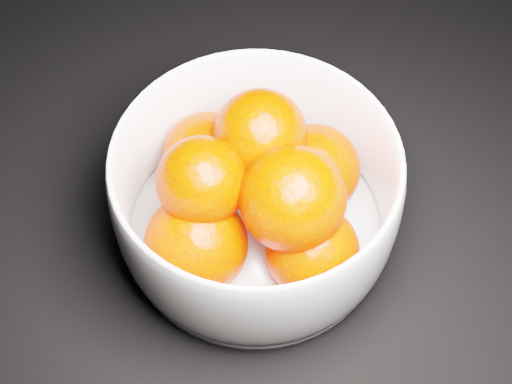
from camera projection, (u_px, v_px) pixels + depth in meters
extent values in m
cylinder|color=silver|center=(256.00, 228.00, 0.67)|extent=(0.24, 0.24, 0.01)
sphere|color=#F32600|center=(314.00, 170.00, 0.65)|extent=(0.08, 0.08, 0.08)
sphere|color=#F32600|center=(207.00, 155.00, 0.66)|extent=(0.08, 0.08, 0.08)
sphere|color=#F32600|center=(196.00, 244.00, 0.61)|extent=(0.09, 0.09, 0.09)
sphere|color=#F32600|center=(312.00, 251.00, 0.60)|extent=(0.08, 0.08, 0.08)
sphere|color=#F32600|center=(260.00, 135.00, 0.61)|extent=(0.08, 0.08, 0.08)
sphere|color=#F32600|center=(202.00, 181.00, 0.58)|extent=(0.08, 0.08, 0.08)
sphere|color=#F32600|center=(293.00, 199.00, 0.58)|extent=(0.09, 0.09, 0.09)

